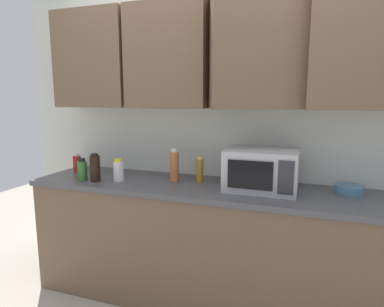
% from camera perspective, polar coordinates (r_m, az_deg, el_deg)
% --- Properties ---
extents(wall_back_with_cabinets, '(3.49, 0.54, 2.60)m').
position_cam_1_polar(wall_back_with_cabinets, '(2.55, 3.88, 10.71)').
color(wall_back_with_cabinets, silver).
rests_on(wall_back_with_cabinets, ground_plane).
extents(counter_run, '(2.62, 0.63, 0.90)m').
position_cam_1_polar(counter_run, '(2.57, 2.16, -15.21)').
color(counter_run, brown).
rests_on(counter_run, ground_plane).
extents(microwave, '(0.48, 0.37, 0.28)m').
position_cam_1_polar(microwave, '(2.32, 11.85, -2.74)').
color(microwave, '#B7B7BC').
rests_on(microwave, counter_run).
extents(bottle_spice_jar, '(0.07, 0.07, 0.25)m').
position_cam_1_polar(bottle_spice_jar, '(2.52, -3.03, -2.08)').
color(bottle_spice_jar, '#BC6638').
rests_on(bottle_spice_jar, counter_run).
extents(bottle_green_oil, '(0.07, 0.07, 0.17)m').
position_cam_1_polar(bottle_green_oil, '(2.68, -18.28, -2.71)').
color(bottle_green_oil, '#386B2D').
rests_on(bottle_green_oil, counter_run).
extents(bottle_red_sauce, '(0.07, 0.07, 0.16)m').
position_cam_1_polar(bottle_red_sauce, '(2.98, -19.09, -1.67)').
color(bottle_red_sauce, red).
rests_on(bottle_red_sauce, counter_run).
extents(bottle_white_jar, '(0.08, 0.08, 0.17)m').
position_cam_1_polar(bottle_white_jar, '(2.59, -12.47, -2.83)').
color(bottle_white_jar, white).
rests_on(bottle_white_jar, counter_run).
extents(bottle_amber_vinegar, '(0.05, 0.05, 0.20)m').
position_cam_1_polar(bottle_amber_vinegar, '(2.48, 1.36, -2.84)').
color(bottle_amber_vinegar, '#AD701E').
rests_on(bottle_amber_vinegar, counter_run).
extents(bottle_soy_dark, '(0.08, 0.08, 0.21)m').
position_cam_1_polar(bottle_soy_dark, '(2.62, -16.27, -2.39)').
color(bottle_soy_dark, black).
rests_on(bottle_soy_dark, counter_run).
extents(bowl_ceramic_small, '(0.19, 0.19, 0.05)m').
position_cam_1_polar(bowl_ceramic_small, '(2.46, 25.36, -5.53)').
color(bowl_ceramic_small, teal).
rests_on(bowl_ceramic_small, counter_run).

